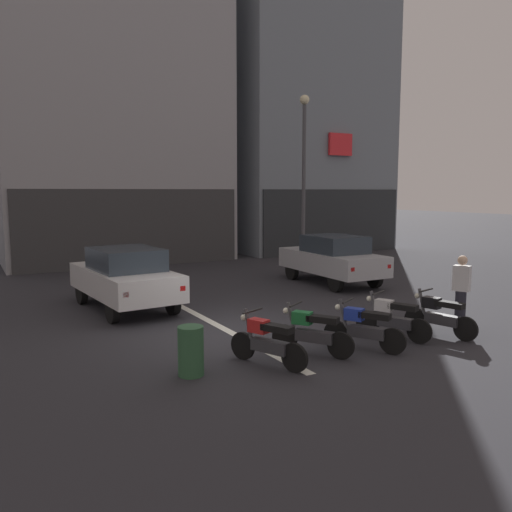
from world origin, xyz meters
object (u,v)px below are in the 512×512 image
object	(u,v)px
street_lamp	(304,166)
person_by_motorcycles	(461,291)
car_white_crossing_near	(125,276)
motorcycle_green_row_left_mid	(311,331)
motorcycle_white_row_right_mid	(392,318)
car_silver_parked_kerbside	(332,258)
motorcycle_black_row_rightmost	(439,315)
trash_bin	(191,351)
motorcycle_blue_row_centre	(363,327)
motorcycle_red_row_leftmost	(267,341)

from	to	relation	value
street_lamp	person_by_motorcycles	size ratio (longest dim) A/B	3.99
car_white_crossing_near	motorcycle_green_row_left_mid	size ratio (longest dim) A/B	2.94
person_by_motorcycles	motorcycle_green_row_left_mid	bearing A→B (deg)	179.75
car_white_crossing_near	motorcycle_white_row_right_mid	distance (m)	6.94
car_silver_parked_kerbside	motorcycle_white_row_right_mid	distance (m)	6.70
motorcycle_white_row_right_mid	person_by_motorcycles	xyz separation A→B (m)	(2.00, -0.08, 0.40)
car_silver_parked_kerbside	motorcycle_black_row_rightmost	xyz separation A→B (m)	(-1.93, -6.29, -0.43)
trash_bin	motorcycle_blue_row_centre	bearing A→B (deg)	-5.18
motorcycle_blue_row_centre	person_by_motorcycles	distance (m)	3.10
car_silver_parked_kerbside	car_white_crossing_near	bearing A→B (deg)	-176.42
motorcycle_white_row_right_mid	person_by_motorcycles	world-z (taller)	person_by_motorcycles
car_white_crossing_near	motorcycle_black_row_rightmost	size ratio (longest dim) A/B	2.59
car_white_crossing_near	car_silver_parked_kerbside	distance (m)	7.17
car_white_crossing_near	person_by_motorcycles	distance (m)	8.34
car_silver_parked_kerbside	motorcycle_red_row_leftmost	world-z (taller)	car_silver_parked_kerbside
car_silver_parked_kerbside	trash_bin	xyz separation A→B (m)	(-7.55, -5.98, -0.46)
motorcycle_green_row_left_mid	motorcycle_black_row_rightmost	xyz separation A→B (m)	(3.19, -0.25, 0.00)
car_white_crossing_near	motorcycle_black_row_rightmost	world-z (taller)	car_white_crossing_near
motorcycle_blue_row_centre	motorcycle_black_row_rightmost	xyz separation A→B (m)	(2.12, 0.00, 0.00)
motorcycle_white_row_right_mid	street_lamp	bearing A→B (deg)	67.55
motorcycle_red_row_leftmost	motorcycle_blue_row_centre	bearing A→B (deg)	-3.27
motorcycle_green_row_left_mid	motorcycle_white_row_right_mid	bearing A→B (deg)	1.65
car_white_crossing_near	person_by_motorcycles	bearing A→B (deg)	-42.28
trash_bin	street_lamp	bearing A→B (deg)	46.50
person_by_motorcycles	motorcycle_blue_row_centre	bearing A→B (deg)	-175.61
person_by_motorcycles	motorcycle_white_row_right_mid	bearing A→B (deg)	177.74
motorcycle_blue_row_centre	trash_bin	bearing A→B (deg)	174.82
motorcycle_red_row_leftmost	trash_bin	size ratio (longest dim) A/B	1.84
trash_bin	car_white_crossing_near	bearing A→B (deg)	85.92
street_lamp	trash_bin	bearing A→B (deg)	-133.50
motorcycle_white_row_right_mid	trash_bin	xyz separation A→B (m)	(-4.56, 0.00, -0.03)
motorcycle_black_row_rightmost	person_by_motorcycles	size ratio (longest dim) A/B	0.98
car_silver_parked_kerbside	motorcycle_blue_row_centre	size ratio (longest dim) A/B	2.81
motorcycle_black_row_rightmost	trash_bin	distance (m)	5.63
car_silver_parked_kerbside	motorcycle_red_row_leftmost	xyz separation A→B (m)	(-6.17, -6.17, -0.43)
motorcycle_red_row_leftmost	person_by_motorcycles	world-z (taller)	person_by_motorcycles
motorcycle_red_row_leftmost	person_by_motorcycles	distance (m)	5.20
car_silver_parked_kerbside	motorcycle_green_row_left_mid	bearing A→B (deg)	-130.23
car_white_crossing_near	street_lamp	bearing A→B (deg)	21.23
car_white_crossing_near	street_lamp	xyz separation A→B (m)	(7.69, 2.99, 3.18)
car_white_crossing_near	motorcycle_red_row_leftmost	bearing A→B (deg)	-80.23
car_white_crossing_near	person_by_motorcycles	xyz separation A→B (m)	(6.17, -5.61, -0.03)
street_lamp	motorcycle_blue_row_centre	size ratio (longest dim) A/B	4.51
motorcycle_black_row_rightmost	car_silver_parked_kerbside	bearing A→B (deg)	72.98
motorcycle_green_row_left_mid	trash_bin	world-z (taller)	motorcycle_green_row_left_mid
motorcycle_red_row_leftmost	motorcycle_white_row_right_mid	bearing A→B (deg)	3.47
motorcycle_blue_row_centre	motorcycle_white_row_right_mid	distance (m)	1.11
motorcycle_green_row_left_mid	motorcycle_white_row_right_mid	size ratio (longest dim) A/B	0.92
car_white_crossing_near	motorcycle_green_row_left_mid	xyz separation A→B (m)	(2.04, -5.59, -0.43)
street_lamp	motorcycle_black_row_rightmost	xyz separation A→B (m)	(-2.46, -8.83, -3.61)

